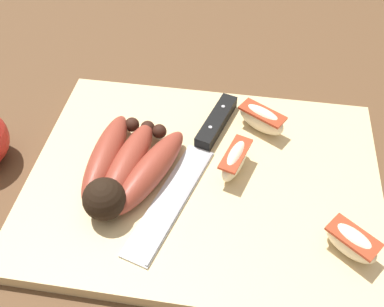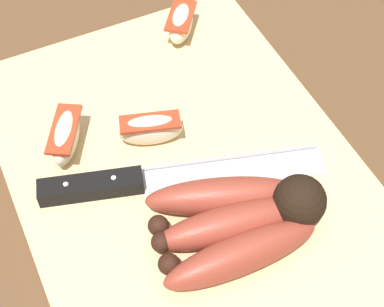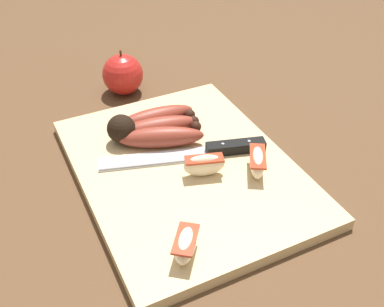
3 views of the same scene
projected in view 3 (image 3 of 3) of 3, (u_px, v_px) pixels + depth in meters
ground_plane at (189, 180)px, 0.75m from camera, size 6.00×6.00×0.00m
cutting_board at (183, 170)px, 0.76m from camera, size 0.44×0.33×0.02m
banana_bunch at (152, 127)px, 0.80m from camera, size 0.12×0.16×0.05m
chefs_knife at (207, 151)px, 0.77m from camera, size 0.11×0.28×0.02m
apple_wedge_near at (186, 245)px, 0.59m from camera, size 0.06×0.06×0.04m
apple_wedge_middle at (257, 162)px, 0.73m from camera, size 0.07×0.05×0.04m
apple_wedge_far at (204, 165)px, 0.72m from camera, size 0.04×0.07×0.04m
whole_apple at (122, 75)px, 0.95m from camera, size 0.08×0.08×0.10m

